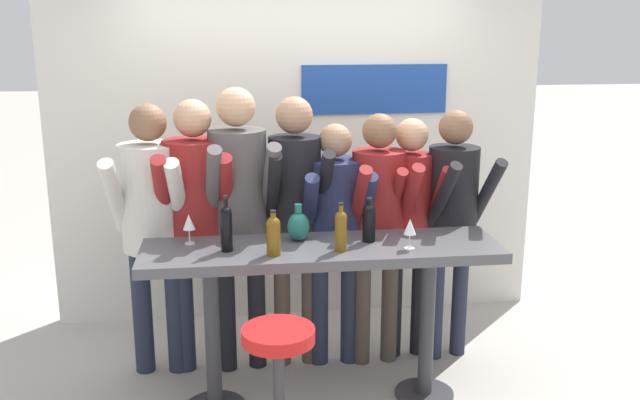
% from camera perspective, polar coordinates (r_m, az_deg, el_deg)
% --- Properties ---
extents(back_wall, '(3.66, 0.12, 2.57)m').
position_cam_1_polar(back_wall, '(5.39, -1.75, 3.97)').
color(back_wall, silver).
rests_on(back_wall, ground_plane).
extents(tasting_table, '(2.06, 0.55, 0.99)m').
position_cam_1_polar(tasting_table, '(4.14, 0.14, -6.00)').
color(tasting_table, '#4C4C51').
rests_on(tasting_table, ground_plane).
extents(bar_stool, '(0.38, 0.38, 0.78)m').
position_cam_1_polar(bar_stool, '(3.68, -3.31, -13.95)').
color(bar_stool, '#333338').
rests_on(bar_stool, ground_plane).
extents(person_far_left, '(0.50, 0.60, 1.76)m').
position_cam_1_polar(person_far_left, '(4.56, -13.24, -0.94)').
color(person_far_left, '#23283D').
rests_on(person_far_left, ground_plane).
extents(person_left, '(0.47, 0.57, 1.78)m').
position_cam_1_polar(person_left, '(4.53, -9.87, -0.66)').
color(person_left, '#23283D').
rests_on(person_left, ground_plane).
extents(person_center_left, '(0.48, 0.60, 1.86)m').
position_cam_1_polar(person_center_left, '(4.49, -6.52, 0.09)').
color(person_center_left, black).
rests_on(person_center_left, ground_plane).
extents(person_center, '(0.42, 0.55, 1.79)m').
position_cam_1_polar(person_center, '(4.54, -2.00, -0.12)').
color(person_center, '#473D33').
rests_on(person_center, ground_plane).
extents(person_center_right, '(0.45, 0.53, 1.62)m').
position_cam_1_polar(person_center_right, '(4.58, 1.22, -1.61)').
color(person_center_right, '#23283D').
rests_on(person_center_right, ground_plane).
extents(person_right, '(0.42, 0.54, 1.68)m').
position_cam_1_polar(person_right, '(4.59, 4.68, -0.98)').
color(person_right, '#473D33').
rests_on(person_right, ground_plane).
extents(person_far_right, '(0.37, 0.50, 1.64)m').
position_cam_1_polar(person_far_right, '(4.72, 7.21, -0.84)').
color(person_far_right, black).
rests_on(person_far_right, ground_plane).
extents(person_rightmost, '(0.45, 0.57, 1.70)m').
position_cam_1_polar(person_rightmost, '(4.74, 10.58, -0.56)').
color(person_rightmost, '#23283D').
rests_on(person_rightmost, ground_plane).
extents(wine_bottle_0, '(0.07, 0.07, 0.32)m').
position_cam_1_polar(wine_bottle_0, '(3.99, -7.51, -2.10)').
color(wine_bottle_0, black).
rests_on(wine_bottle_0, tasting_table).
extents(wine_bottle_1, '(0.08, 0.08, 0.26)m').
position_cam_1_polar(wine_bottle_1, '(4.14, 3.95, -1.68)').
color(wine_bottle_1, black).
rests_on(wine_bottle_1, tasting_table).
extents(wine_bottle_2, '(0.07, 0.07, 0.28)m').
position_cam_1_polar(wine_bottle_2, '(3.96, 1.68, -2.32)').
color(wine_bottle_2, brown).
rests_on(wine_bottle_2, tasting_table).
extents(wine_bottle_3, '(0.08, 0.08, 0.25)m').
position_cam_1_polar(wine_bottle_3, '(3.90, -3.75, -2.73)').
color(wine_bottle_3, brown).
rests_on(wine_bottle_3, tasting_table).
extents(wine_glass_0, '(0.07, 0.07, 0.18)m').
position_cam_1_polar(wine_glass_0, '(4.03, 7.21, -2.21)').
color(wine_glass_0, silver).
rests_on(wine_glass_0, tasting_table).
extents(wine_glass_1, '(0.07, 0.07, 0.18)m').
position_cam_1_polar(wine_glass_1, '(4.15, -10.45, -1.82)').
color(wine_glass_1, silver).
rests_on(wine_glass_1, tasting_table).
extents(decorative_vase, '(0.13, 0.13, 0.22)m').
position_cam_1_polar(decorative_vase, '(4.16, -1.74, -2.08)').
color(decorative_vase, '#1E665B').
rests_on(decorative_vase, tasting_table).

